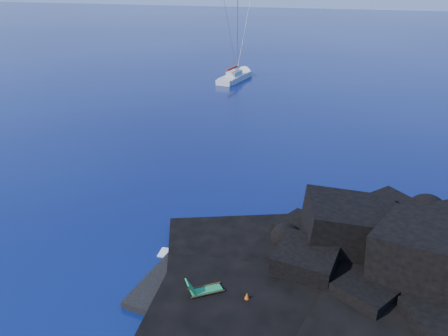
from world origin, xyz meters
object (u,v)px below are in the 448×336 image
object	(u,v)px
sunbather	(230,302)
marker_cone	(247,298)
deck_chair	(206,286)
sailboat	(235,80)

from	to	relation	value
sunbather	marker_cone	bearing A→B (deg)	-2.90
sunbather	marker_cone	world-z (taller)	marker_cone
deck_chair	sailboat	bearing A→B (deg)	68.01
deck_chair	marker_cone	bearing A→B (deg)	-34.06
sailboat	marker_cone	bearing A→B (deg)	-65.22
sunbather	marker_cone	distance (m)	0.82
sailboat	marker_cone	size ratio (longest dim) A/B	19.21
sailboat	marker_cone	world-z (taller)	sailboat
sunbather	marker_cone	xyz separation A→B (m)	(0.74, 0.32, 0.14)
marker_cone	deck_chair	bearing A→B (deg)	-177.59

